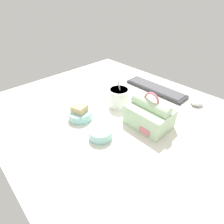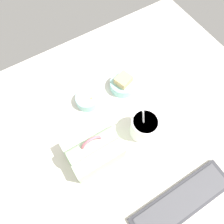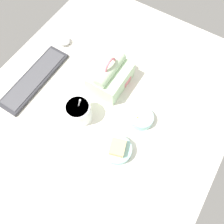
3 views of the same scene
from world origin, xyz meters
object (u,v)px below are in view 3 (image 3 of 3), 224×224
computer_mouse (64,40)px  lunch_bag (110,76)px  bento_bowl_sandwich (117,150)px  keyboard (35,79)px  bento_bowl_snacks (141,118)px  soup_cup (79,111)px

computer_mouse → lunch_bag: bearing=-103.6°
bento_bowl_sandwich → computer_mouse: (34.98, 54.44, -1.23)cm
keyboard → bento_bowl_snacks: (8.67, -53.87, 1.33)cm
bento_bowl_sandwich → soup_cup: bearing=77.8°
lunch_bag → soup_cup: size_ratio=1.18×
lunch_bag → bento_bowl_snacks: lunch_bag is taller
soup_cup → bento_bowl_snacks: size_ratio=1.63×
keyboard → computer_mouse: (26.17, 2.13, 0.57)cm
bento_bowl_snacks → computer_mouse: size_ratio=1.41×
lunch_bag → bento_bowl_sandwich: lunch_bag is taller
keyboard → bento_bowl_snacks: 54.58cm
soup_cup → bento_bowl_snacks: (12.61, -24.07, -2.87)cm
keyboard → lunch_bag: lunch_bag is taller
lunch_bag → soup_cup: bearing=174.3°
keyboard → lunch_bag: size_ratio=2.02×
bento_bowl_snacks → computer_mouse: bento_bowl_snacks is taller
bento_bowl_sandwich → computer_mouse: size_ratio=1.63×
lunch_bag → bento_bowl_snacks: 24.06cm
keyboard → bento_bowl_sandwich: (-8.81, -52.31, 1.81)cm
soup_cup → bento_bowl_sandwich: soup_cup is taller
lunch_bag → bento_bowl_sandwich: size_ratio=1.66×
soup_cup → bento_bowl_snacks: bearing=-62.4°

